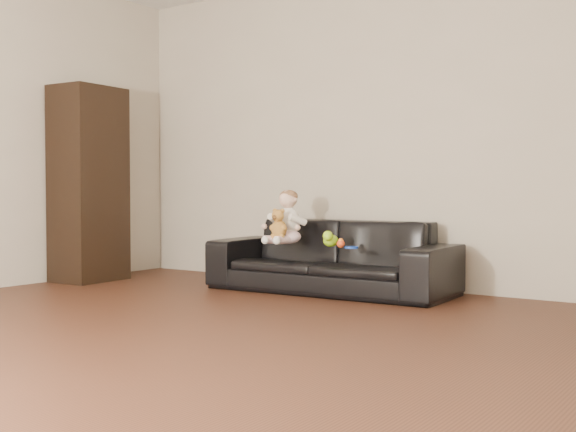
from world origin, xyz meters
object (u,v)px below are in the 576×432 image
Objects in this scene: baby at (287,220)px; toy_rattle at (341,244)px; teddy_bear at (279,224)px; sofa at (331,256)px; toy_blue_disc at (351,247)px; toy_green at (331,241)px; cabinet at (89,184)px.

baby reaches higher than toy_rattle.
sofa is at bearing 32.88° from teddy_bear.
toy_blue_disc is at bearing 8.68° from toy_rattle.
sofa reaches higher than toy_green.
toy_blue_disc is (0.63, -0.09, -0.18)m from baby.
teddy_bear is 1.74× the size of toy_green.
toy_rattle reaches higher than toy_blue_disc.
teddy_bear is 0.56m from toy_rattle.
cabinet is 2.38m from toy_rattle.
toy_green is at bearing 169.73° from toy_blue_disc.
teddy_bear is 3.82× the size of toy_rattle.
toy_rattle is (2.31, 0.39, -0.44)m from cabinet.
toy_green is 1.33× the size of toy_blue_disc.
cabinet is 27.59× the size of toy_rattle.
toy_blue_disc is at bearing -35.68° from sofa.
toy_green is 0.13m from toy_rattle.
sofa is at bearing 12.23° from cabinet.
cabinet is 1.83m from teddy_bear.
teddy_bear is at bearing -177.13° from toy_rattle.
sofa is 0.36m from toy_blue_disc.
toy_green is (0.44, -0.06, -0.14)m from baby.
teddy_bear is 0.45m from toy_green.
sofa is at bearing 135.41° from toy_rattle.
baby is at bearing 172.73° from toy_green.
toy_green is at bearing -61.02° from sofa.
teddy_bear is at bearing -176.36° from toy_blue_disc.
teddy_bear is at bearing -79.27° from baby.
cabinet reaches higher than baby.
sofa is 0.45m from baby.
baby reaches higher than sofa.
baby is (-0.34, -0.10, 0.28)m from sofa.
baby is at bearing 169.32° from toy_rattle.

